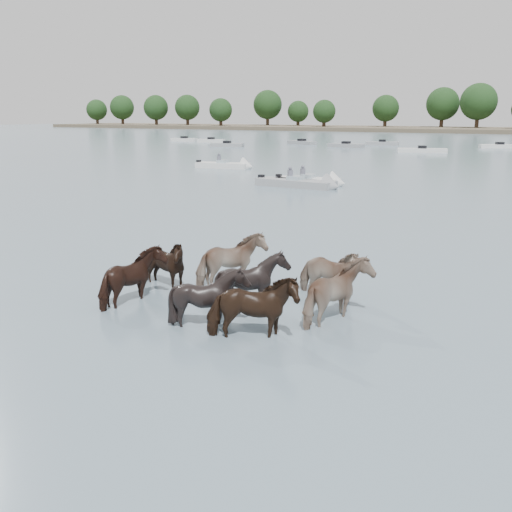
% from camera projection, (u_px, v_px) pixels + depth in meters
% --- Properties ---
extents(ground, '(400.00, 400.00, 0.00)m').
position_uv_depth(ground, '(117.00, 317.00, 13.75)').
color(ground, slate).
rests_on(ground, ground).
extents(shoreline, '(160.00, 30.00, 1.00)m').
position_uv_depth(shoreline, '(278.00, 127.00, 173.87)').
color(shoreline, '#4C4233').
rests_on(shoreline, ground).
extents(pony_herd, '(7.30, 5.05, 1.71)m').
position_uv_depth(pony_herd, '(238.00, 284.00, 14.34)').
color(pony_herd, black).
rests_on(pony_herd, ground).
extents(motorboat_a, '(4.94, 2.11, 1.92)m').
position_uv_depth(motorboat_a, '(318.00, 182.00, 38.70)').
color(motorboat_a, silver).
rests_on(motorboat_a, ground).
extents(motorboat_b, '(6.11, 2.10, 1.92)m').
position_uv_depth(motorboat_b, '(306.00, 184.00, 37.51)').
color(motorboat_b, gray).
rests_on(motorboat_b, ground).
extents(motorboat_f, '(5.45, 2.38, 1.92)m').
position_uv_depth(motorboat_f, '(231.00, 166.00, 50.56)').
color(motorboat_f, silver).
rests_on(motorboat_f, ground).
extents(distant_flotilla, '(106.92, 21.47, 0.93)m').
position_uv_depth(distant_flotilla, '(487.00, 148.00, 75.77)').
color(distant_flotilla, silver).
rests_on(distant_flotilla, ground).
extents(treeline, '(146.43, 21.77, 12.34)m').
position_uv_depth(treeline, '(287.00, 107.00, 171.83)').
color(treeline, '#382619').
rests_on(treeline, ground).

